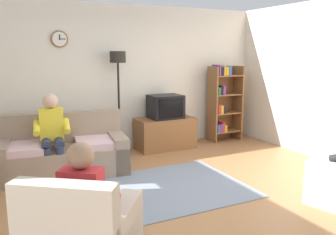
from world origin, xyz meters
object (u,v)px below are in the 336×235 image
Objects in this scene: bookshelf at (223,101)px; person_in_left_armchair at (87,198)px; tv at (165,107)px; person_on_couch at (52,131)px; tv_stand at (165,133)px; floor_lamp at (118,74)px; couch at (63,153)px.

person_in_left_armchair is at bearing -138.67° from bookshelf.
person_on_couch is (-2.17, -0.67, -0.12)m from tv.
bookshelf is 4.82m from person_in_left_armchair.
floor_lamp is (-0.88, 0.10, 1.15)m from tv_stand.
person_on_couch is at bearing -162.82° from tv.
couch is 1.75m from floor_lamp.
tv is at bearing -90.00° from tv_stand.
tv is 3.82m from person_in_left_armchair.
couch is at bearing -164.47° from tv.
tv_stand is 1.83× the size of tv.
floor_lamp is at bearing 66.87° from person_in_left_armchair.
person_in_left_armchair is at bearing -113.13° from floor_lamp.
bookshelf is at bearing 4.00° from tv.
tv is 0.54× the size of person_in_left_armchair.
person_on_couch is (-1.29, -0.79, -0.75)m from floor_lamp.
bookshelf is 3.62m from person_on_couch.
tv_stand is 0.59× the size of floor_lamp.
bookshelf is at bearing 2.98° from tv_stand.
tv_stand is 0.98× the size of person_in_left_armchair.
floor_lamp reaches higher than person_on_couch.
couch is at bearing -149.10° from floor_lamp.
tv is at bearing -8.01° from floor_lamp.
bookshelf is (1.37, 0.10, 0.00)m from tv.
floor_lamp reaches higher than bookshelf.
couch is 0.43m from person_on_couch.
tv_stand is 1.45m from floor_lamp.
tv_stand is 1.47m from bookshelf.
tv is at bearing 15.53° from couch.
person_in_left_armchair is at bearing -95.13° from couch.
person_on_couch reaches higher than person_in_left_armchair.
person_in_left_armchair is at bearing -91.85° from person_on_couch.
person_in_left_armchair reaches higher than tv.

